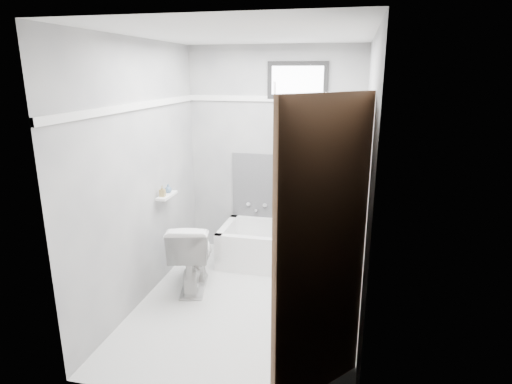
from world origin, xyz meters
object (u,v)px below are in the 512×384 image
(toilet, at_px, (192,255))
(soap_bottle_b, at_px, (168,188))
(bathtub, at_px, (287,247))
(soap_bottle_a, at_px, (162,191))
(office_chair, at_px, (312,211))
(door, at_px, (363,281))

(toilet, relative_size, soap_bottle_b, 7.84)
(soap_bottle_b, bearing_deg, bathtub, 23.34)
(soap_bottle_a, xyz_separation_m, soap_bottle_b, (0.00, 0.14, -0.01))
(office_chair, distance_m, door, 2.34)
(bathtub, relative_size, soap_bottle_a, 12.87)
(toilet, height_order, soap_bottle_b, soap_bottle_b)
(soap_bottle_a, distance_m, soap_bottle_b, 0.14)
(toilet, bearing_deg, office_chair, -157.83)
(toilet, distance_m, door, 2.28)
(office_chair, distance_m, soap_bottle_b, 1.56)
(office_chair, relative_size, soap_bottle_b, 11.56)
(bathtub, distance_m, office_chair, 0.51)
(bathtub, height_order, door, door)
(office_chair, bearing_deg, bathtub, -178.99)
(toilet, bearing_deg, door, 124.45)
(bathtub, height_order, toilet, toilet)
(office_chair, distance_m, toilet, 1.38)
(soap_bottle_a, bearing_deg, office_chair, 25.81)
(bathtub, height_order, office_chair, office_chair)
(toilet, height_order, door, door)
(toilet, xyz_separation_m, soap_bottle_b, (-0.32, 0.22, 0.61))
(toilet, distance_m, soap_bottle_b, 0.72)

